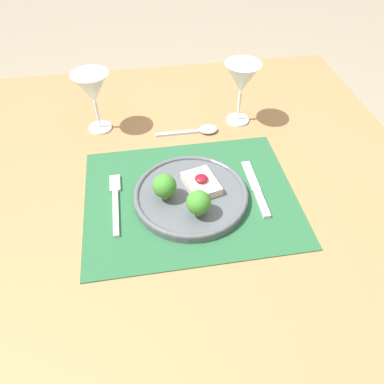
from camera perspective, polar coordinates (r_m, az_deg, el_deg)
The scene contains 9 objects.
ground_plane at distance 1.50m, azimuth -0.15°, elevation -21.73°, with size 8.00×8.00×0.00m, color gray.
dining_table at distance 0.91m, azimuth -0.23°, elevation -4.76°, with size 1.15×1.27×0.77m.
placemat at distance 0.84m, azimuth -0.25°, elevation -0.74°, with size 0.47×0.38×0.00m, color #235633.
dinner_plate at distance 0.82m, azimuth -0.12°, elevation -0.31°, with size 0.25×0.25×0.08m.
fork at distance 0.85m, azimuth -11.58°, elevation -1.09°, with size 0.02×0.18×0.01m.
knife at distance 0.86m, azimuth 9.87°, elevation 0.08°, with size 0.02×0.18×0.01m.
spoon at distance 1.03m, azimuth 1.50°, elevation 9.43°, with size 0.17×0.04×0.01m.
wine_glass_near at distance 1.02m, azimuth 7.58°, elevation 16.61°, with size 0.09×0.09×0.17m.
wine_glass_far at distance 1.01m, azimuth -14.95°, elevation 14.85°, with size 0.09×0.09×0.16m.
Camera 1 is at (-0.09, -0.58, 1.38)m, focal length 35.00 mm.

